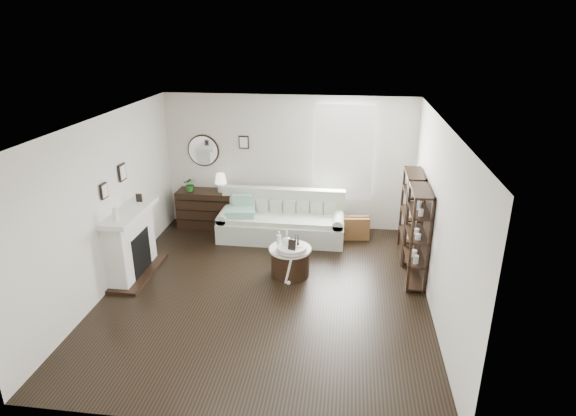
# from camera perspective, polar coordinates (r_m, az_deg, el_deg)

# --- Properties ---
(room) EXTENTS (5.50, 5.50, 5.50)m
(room) POSITION_cam_1_polar(r_m,az_deg,el_deg) (9.54, 4.42, 6.56)
(room) COLOR black
(room) RESTS_ON ground
(fireplace) EXTENTS (0.50, 1.40, 1.84)m
(fireplace) POSITION_cam_1_polar(r_m,az_deg,el_deg) (8.41, -18.05, -4.18)
(fireplace) COLOR silver
(fireplace) RESTS_ON ground
(shelf_unit_far) EXTENTS (0.30, 0.80, 1.60)m
(shelf_unit_far) POSITION_cam_1_polar(r_m,az_deg,el_deg) (8.76, 14.34, -0.88)
(shelf_unit_far) COLOR black
(shelf_unit_far) RESTS_ON ground
(shelf_unit_near) EXTENTS (0.30, 0.80, 1.60)m
(shelf_unit_near) POSITION_cam_1_polar(r_m,az_deg,el_deg) (7.93, 15.03, -3.30)
(shelf_unit_near) COLOR black
(shelf_unit_near) RESTS_ON ground
(sofa) EXTENTS (2.43, 0.84, 0.94)m
(sofa) POSITION_cam_1_polar(r_m,az_deg,el_deg) (9.43, -0.75, -1.79)
(sofa) COLOR #B3BBA7
(sofa) RESTS_ON ground
(quilt) EXTENTS (0.61, 0.52, 0.14)m
(quilt) POSITION_cam_1_polar(r_m,az_deg,el_deg) (9.37, -5.68, -0.45)
(quilt) COLOR #24875D
(quilt) RESTS_ON sofa
(suitcase) EXTENTS (0.69, 0.30, 0.45)m
(suitcase) POSITION_cam_1_polar(r_m,az_deg,el_deg) (9.52, 7.57, -2.35)
(suitcase) COLOR brown
(suitcase) RESTS_ON ground
(dresser) EXTENTS (1.16, 0.50, 0.77)m
(dresser) POSITION_cam_1_polar(r_m,az_deg,el_deg) (10.10, -9.64, -0.06)
(dresser) COLOR black
(dresser) RESTS_ON ground
(table_lamp) EXTENTS (0.26, 0.26, 0.38)m
(table_lamp) POSITION_cam_1_polar(r_m,az_deg,el_deg) (9.82, -7.95, 2.99)
(table_lamp) COLOR #F1E2CB
(table_lamp) RESTS_ON dresser
(potted_plant) EXTENTS (0.33, 0.30, 0.30)m
(potted_plant) POSITION_cam_1_polar(r_m,az_deg,el_deg) (9.97, -11.50, 2.80)
(potted_plant) COLOR #20601B
(potted_plant) RESTS_ON dresser
(drum_table) EXTENTS (0.70, 0.70, 0.49)m
(drum_table) POSITION_cam_1_polar(r_m,az_deg,el_deg) (8.11, 0.26, -6.31)
(drum_table) COLOR black
(drum_table) RESTS_ON ground
(pedestal_table) EXTENTS (0.50, 0.50, 0.60)m
(pedestal_table) POSITION_cam_1_polar(r_m,az_deg,el_deg) (7.83, 0.43, -4.87)
(pedestal_table) COLOR white
(pedestal_table) RESTS_ON ground
(eiffel_drum) EXTENTS (0.13, 0.13, 0.20)m
(eiffel_drum) POSITION_cam_1_polar(r_m,az_deg,el_deg) (8.00, 0.87, -4.02)
(eiffel_drum) COLOR black
(eiffel_drum) RESTS_ON drum_table
(bottle_drum) EXTENTS (0.08, 0.08, 0.33)m
(bottle_drum) POSITION_cam_1_polar(r_m,az_deg,el_deg) (7.89, -1.08, -3.88)
(bottle_drum) COLOR silver
(bottle_drum) RESTS_ON drum_table
(card_frame_drum) EXTENTS (0.17, 0.11, 0.21)m
(card_frame_drum) POSITION_cam_1_polar(r_m,az_deg,el_deg) (7.81, -0.25, -4.62)
(card_frame_drum) COLOR silver
(card_frame_drum) RESTS_ON drum_table
(eiffel_ped) EXTENTS (0.11, 0.11, 0.17)m
(eiffel_ped) POSITION_cam_1_polar(r_m,az_deg,el_deg) (7.79, 1.18, -3.90)
(eiffel_ped) COLOR black
(eiffel_ped) RESTS_ON pedestal_table
(flask_ped) EXTENTS (0.15, 0.15, 0.27)m
(flask_ped) POSITION_cam_1_polar(r_m,az_deg,el_deg) (7.78, -0.18, -3.52)
(flask_ped) COLOR silver
(flask_ped) RESTS_ON pedestal_table
(card_frame_ped) EXTENTS (0.13, 0.08, 0.17)m
(card_frame_ped) POSITION_cam_1_polar(r_m,az_deg,el_deg) (7.65, 0.48, -4.38)
(card_frame_ped) COLOR black
(card_frame_ped) RESTS_ON pedestal_table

